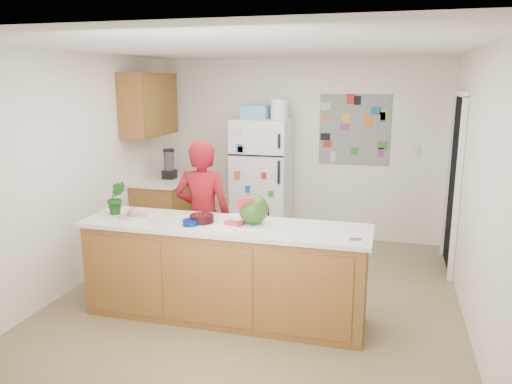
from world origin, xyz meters
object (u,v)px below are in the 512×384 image
(refrigerator, at_px, (262,181))
(watermelon, at_px, (254,209))
(cherry_bowl, at_px, (202,219))
(person, at_px, (203,216))

(refrigerator, bearing_deg, watermelon, -77.40)
(refrigerator, distance_m, cherry_bowl, 2.39)
(person, xyz_separation_m, watermelon, (0.69, -0.51, 0.26))
(person, bearing_deg, watermelon, 138.43)
(refrigerator, bearing_deg, cherry_bowl, -89.08)
(person, height_order, watermelon, person)
(cherry_bowl, bearing_deg, watermelon, 5.47)
(refrigerator, xyz_separation_m, cherry_bowl, (0.04, -2.39, 0.11))
(person, relative_size, cherry_bowl, 7.25)
(refrigerator, relative_size, cherry_bowl, 7.59)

